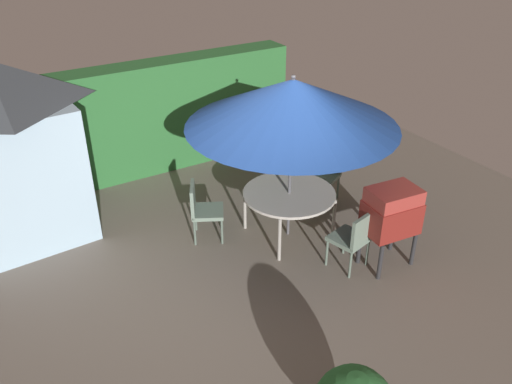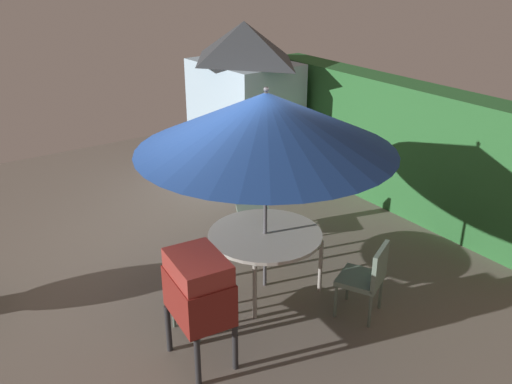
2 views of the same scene
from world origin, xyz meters
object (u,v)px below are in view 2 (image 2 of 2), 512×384
Objects in this scene: patio_table at (265,237)px; chair_near_shed at (368,276)px; chair_toward_hedge at (192,289)px; patio_umbrella at (266,122)px; chair_far_side at (253,204)px; bbq_grill at (199,289)px; garden_shed at (245,98)px.

chair_near_shed reaches higher than patio_table.
chair_near_shed is at bearing 63.51° from chair_toward_hedge.
patio_umbrella reaches higher than chair_far_side.
chair_toward_hedge is at bearing -76.36° from patio_umbrella.
bbq_grill is at bearing -60.45° from patio_table.
patio_table is at bearing 103.64° from chair_toward_hedge.
patio_table is 1.53× the size of chair_near_shed.
chair_near_shed is 1.00× the size of chair_toward_hedge.
bbq_grill is at bearing -19.65° from chair_toward_hedge.
chair_far_side is (-1.15, 0.60, -0.16)m from patio_table.
chair_far_side is 1.00× the size of chair_toward_hedge.
chair_toward_hedge is at bearing -50.84° from chair_far_side.
chair_near_shed and chair_toward_hedge have the same top height.
patio_table is 1.15× the size of bbq_grill.
chair_toward_hedge is at bearing -76.36° from patio_table.
chair_near_shed is (1.15, 0.59, -1.60)m from patio_umbrella.
bbq_grill is 1.33× the size of chair_near_shed.
patio_table is 1.31m from chair_far_side.
patio_umbrella reaches higher than chair_toward_hedge.
patio_umbrella is 1.99m from chair_toward_hedge.
patio_umbrella is 3.28× the size of chair_near_shed.
chair_near_shed is (0.40, 1.91, -0.33)m from bbq_grill.
chair_toward_hedge is at bearing 160.35° from bbq_grill.
patio_table is 0.47× the size of patio_umbrella.
chair_near_shed is at bearing 27.12° from patio_umbrella.
chair_far_side is at bearing 129.16° from chair_toward_hedge.
bbq_grill is at bearing -38.33° from garden_shed.
patio_umbrella is at bearing 103.64° from chair_toward_hedge.
chair_toward_hedge is (0.28, -1.16, -0.16)m from patio_table.
bbq_grill is at bearing -101.80° from chair_near_shed.
patio_umbrella is at bearing -27.54° from chair_far_side.
garden_shed is 4.03m from patio_table.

